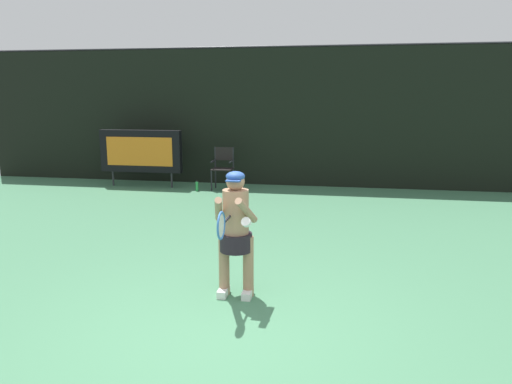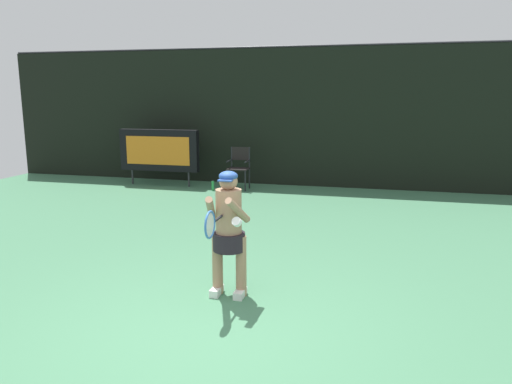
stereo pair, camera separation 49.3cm
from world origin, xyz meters
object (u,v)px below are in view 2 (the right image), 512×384
object	(u,v)px
scoreboard	(159,150)
tennis_racket	(211,224)
water_bottle	(213,186)
tennis_player	(229,228)
umpire_chair	(239,165)

from	to	relation	value
scoreboard	tennis_racket	distance (m)	8.16
water_bottle	tennis_player	world-z (taller)	tennis_player
scoreboard	tennis_player	world-z (taller)	tennis_player
scoreboard	umpire_chair	distance (m)	2.24
scoreboard	tennis_player	xyz separation A→B (m)	(4.02, -6.59, -0.10)
tennis_player	umpire_chair	bearing A→B (deg)	105.30
scoreboard	water_bottle	xyz separation A→B (m)	(1.62, -0.34, -0.82)
water_bottle	scoreboard	bearing A→B (deg)	168.13
umpire_chair	tennis_racket	xyz separation A→B (m)	(1.77, -7.14, 0.41)
umpire_chair	tennis_player	size ratio (longest dim) A/B	0.71
tennis_player	tennis_racket	bearing A→B (deg)	-93.96
tennis_player	scoreboard	bearing A→B (deg)	121.40
umpire_chair	tennis_player	world-z (taller)	tennis_player
scoreboard	tennis_player	bearing A→B (deg)	-58.60
scoreboard	umpire_chair	size ratio (longest dim) A/B	2.04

